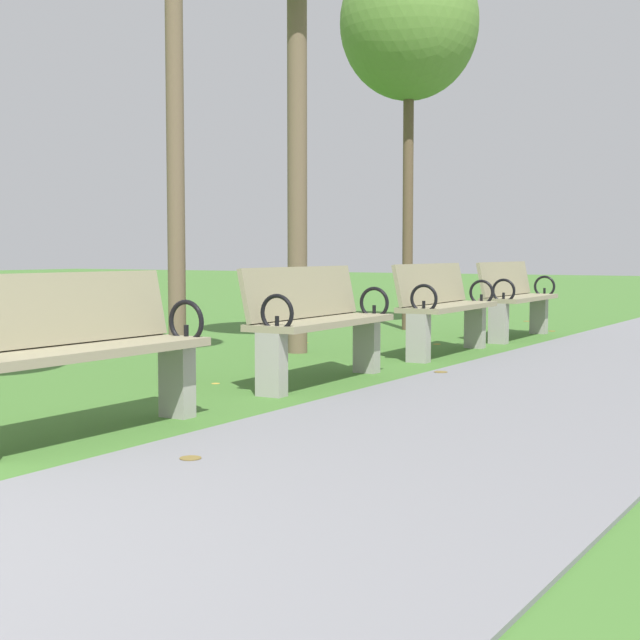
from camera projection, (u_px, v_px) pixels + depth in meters
name	position (u px, v px, depth m)	size (l,w,h in m)	color
park_bench_2	(80.00, 349.00, 5.07)	(0.48, 1.60, 0.90)	gray
park_bench_3	(317.00, 321.00, 7.16)	(0.53, 1.62, 0.90)	gray
park_bench_4	(444.00, 306.00, 9.17)	(0.52, 1.61, 0.90)	gray
park_bench_5	(516.00, 297.00, 10.92)	(0.51, 1.61, 0.90)	gray
tree_4	(409.00, 25.00, 11.87)	(1.78, 1.78, 4.92)	brown
scattered_leaves	(349.00, 379.00, 7.33)	(4.04, 13.78, 0.02)	brown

